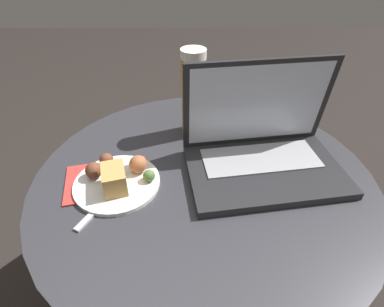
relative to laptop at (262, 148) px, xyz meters
The scene contains 7 objects.
ground_plane 0.55m from the laptop, 165.56° to the right, with size 6.00×6.00×0.00m, color black.
table 0.20m from the laptop, 165.56° to the right, with size 0.74×0.74×0.48m.
napkin 0.34m from the laptop, behind, with size 0.20×0.16×0.00m.
laptop is the anchor object (origin of this frame).
beer_glass 0.22m from the laptop, 137.07° to the left, with size 0.06×0.06×0.22m.
snack_plate 0.32m from the laptop, 168.31° to the right, with size 0.18×0.18×0.06m.
fork 0.34m from the laptop, 162.55° to the right, with size 0.09×0.16×0.01m.
Camera 1 is at (-0.03, -0.50, 0.92)m, focal length 28.00 mm.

